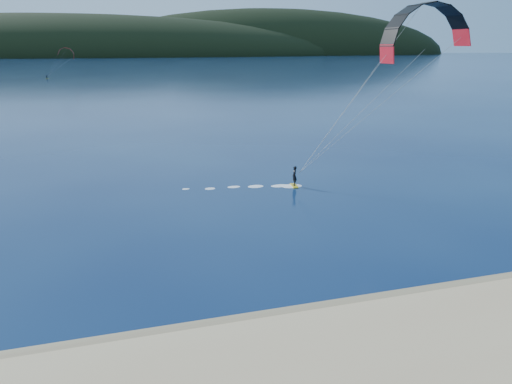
% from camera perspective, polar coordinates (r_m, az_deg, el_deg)
% --- Properties ---
extents(wet_sand, '(220.00, 2.50, 0.10)m').
position_cam_1_polar(wet_sand, '(23.68, -3.45, -15.94)').
color(wet_sand, '#907553').
rests_on(wet_sand, ground).
extents(headland, '(1200.00, 310.00, 140.00)m').
position_cam_1_polar(headland, '(760.39, -16.76, 15.00)').
color(headland, black).
rests_on(headland, ground).
extents(kitesurfer_near, '(24.93, 7.17, 16.00)m').
position_cam_1_polar(kitesurfer_near, '(45.91, 18.46, 15.01)').
color(kitesurfer_near, gold).
rests_on(kitesurfer_near, ground).
extents(kitesurfer_far, '(12.71, 6.50, 12.75)m').
position_cam_1_polar(kitesurfer_far, '(218.11, -21.34, 14.57)').
color(kitesurfer_far, gold).
rests_on(kitesurfer_far, ground).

